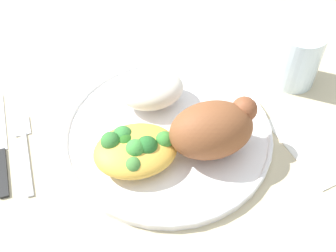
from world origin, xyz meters
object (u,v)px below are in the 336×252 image
roasted_chicken (213,129)px  fork (25,149)px  mac_cheese_with_broccoli (135,149)px  napkin (315,143)px  plate (168,134)px  water_glass (298,57)px  rice_pile (151,89)px  knife (1,150)px

roasted_chicken → fork: 0.27m
mac_cheese_with_broccoli → napkin: 0.26m
plate → water_glass: bearing=17.2°
plate → mac_cheese_with_broccoli: 0.07m
rice_pile → plate: bearing=-81.1°
plate → water_glass: (0.22, 0.07, 0.04)m
roasted_chicken → napkin: size_ratio=0.91×
fork → plate: bearing=-6.8°
plate → water_glass: size_ratio=3.21×
plate → napkin: bearing=-17.4°
roasted_chicken → rice_pile: size_ratio=1.27×
fork → water_glass: size_ratio=1.54×
knife → napkin: size_ratio=1.42×
mac_cheese_with_broccoli → napkin: mac_cheese_with_broccoli is taller
rice_pile → mac_cheese_with_broccoli: (-0.04, -0.10, -0.00)m
napkin → knife: bearing=168.0°
plate → fork: size_ratio=2.09×
plate → roasted_chicken: size_ratio=2.45×
rice_pile → fork: (-0.19, -0.04, -0.03)m
mac_cheese_with_broccoli → water_glass: 0.30m
rice_pile → fork: bearing=-168.3°
knife → water_glass: 0.46m
plate → fork: (-0.20, 0.02, -0.00)m
plate → fork: plate is taller
mac_cheese_with_broccoli → water_glass: water_glass is taller
plate → rice_pile: 0.07m
mac_cheese_with_broccoli → plate: bearing=34.1°
roasted_chicken → rice_pile: roasted_chicken is taller
rice_pile → mac_cheese_with_broccoli: size_ratio=0.86×
mac_cheese_with_broccoli → rice_pile: bearing=66.5°
roasted_chicken → mac_cheese_with_broccoli: bearing=176.5°
plate → knife: plate is taller
rice_pile → napkin: (0.21, -0.13, -0.04)m
knife → water_glass: water_glass is taller
plate → rice_pile: size_ratio=3.11×
rice_pile → mac_cheese_with_broccoli: bearing=-113.5°
mac_cheese_with_broccoli → water_glass: bearing=20.8°
plate → napkin: 0.21m
water_glass → napkin: bearing=-99.5°
rice_pile → mac_cheese_with_broccoli: 0.11m
mac_cheese_with_broccoli → fork: mac_cheese_with_broccoli is taller
rice_pile → water_glass: 0.23m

